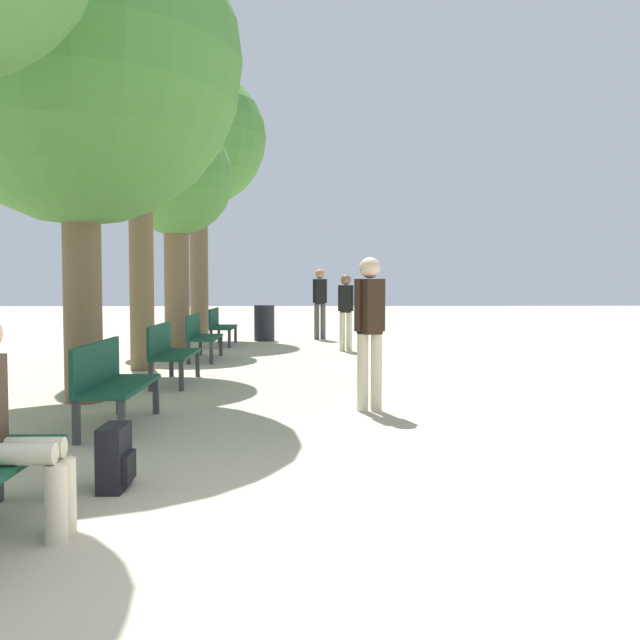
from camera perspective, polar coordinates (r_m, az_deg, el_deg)
The scene contains 15 objects.
ground_plane at distance 3.62m, azimuth 3.33°, elevation -19.80°, with size 80.00×80.00×0.00m, color #B7A88E.
bench_row_1 at distance 7.19m, azimuth -16.42°, elevation -4.52°, with size 0.48×1.54×0.83m.
bench_row_2 at distance 10.16m, azimuth -11.97°, elevation -2.30°, with size 0.48×1.54×0.83m.
bench_row_3 at distance 13.16m, azimuth -9.55°, elevation -1.09°, with size 0.48×1.54×0.83m.
bench_row_4 at distance 16.19m, azimuth -8.03°, elevation -0.32°, with size 0.48×1.54×0.83m.
tree_row_1 at distance 9.16m, azimuth -18.75°, elevation 18.89°, with size 3.78×3.78×5.86m.
tree_row_2 at distance 12.15m, azimuth -14.25°, elevation 16.49°, with size 2.54×2.54×5.61m.
tree_row_3 at distance 15.11m, azimuth -11.46°, elevation 10.67°, with size 2.35×2.35×4.73m.
tree_row_4 at distance 18.47m, azimuth -9.74°, elevation 13.96°, with size 3.38×3.38×6.69m.
person_seated at distance 4.27m, azimuth -24.00°, elevation -7.33°, with size 0.58×0.33×1.24m.
backpack at distance 5.12m, azimuth -16.07°, elevation -10.56°, with size 0.20×0.36×0.44m.
pedestrian_near at distance 14.64m, azimuth 2.07°, elevation 1.03°, with size 0.32×0.22×1.58m.
pedestrian_mid at distance 17.63m, azimuth -0.01°, elevation 1.67°, with size 0.35×0.24×1.75m.
pedestrian_far at distance 7.76m, azimuth 4.00°, elevation -0.27°, with size 0.34×0.29×1.68m.
trash_bin at distance 17.37m, azimuth -4.48°, elevation -0.23°, with size 0.49×0.49×0.87m.
Camera 1 is at (-0.28, -3.32, 1.40)m, focal length 40.00 mm.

